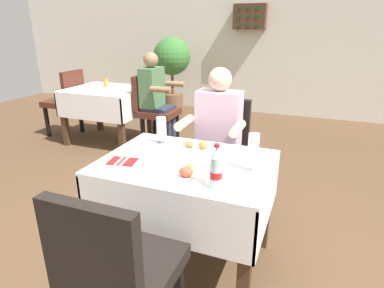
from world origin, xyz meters
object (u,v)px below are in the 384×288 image
Objects in this scene: background_chair_right at (153,107)px; background_patron at (156,96)px; plate_far_diner at (196,147)px; napkin_cutlery_set at (123,161)px; chair_far_diner_seat at (221,149)px; chair_near_camera_side at (118,269)px; plate_near_camera at (188,172)px; seated_diner_far at (216,135)px; beer_glass_middle at (161,130)px; background_chair_left at (66,99)px; wall_bottle_rack at (250,17)px; cola_bottle_primary at (216,169)px; beer_glass_left at (253,153)px; potted_plant_corner at (172,65)px; background_dining_table at (107,101)px; background_table_tumbler at (106,83)px; main_dining_table at (186,186)px.

background_patron is at bearing -0.00° from background_chair_right.
plate_far_diner is 1.21× the size of napkin_cutlery_set.
chair_far_diner_seat is 1.00× the size of chair_near_camera_side.
plate_near_camera is at bearing -76.65° from plate_far_diner.
beer_glass_middle is (-0.28, -0.45, 0.15)m from seated_diner_far.
background_chair_left is at bearing 155.20° from seated_diner_far.
seated_diner_far reaches higher than plate_far_diner.
wall_bottle_rack reaches higher than background_patron.
background_chair_left is at bearing 180.00° from background_patron.
cola_bottle_primary is 0.20× the size of background_patron.
beer_glass_left is at bearing -57.86° from seated_diner_far.
potted_plant_corner reaches higher than plate_far_diner.
potted_plant_corner is at bearing 120.77° from seated_diner_far.
background_chair_right is (-0.97, 1.69, -0.31)m from beer_glass_middle.
background_dining_table is 1.06× the size of background_chair_right.
napkin_cutlery_set is 1.78× the size of background_table_tumbler.
chair_near_camera_side is 4.93× the size of beer_glass_middle.
chair_near_camera_side is (0.00, -0.79, -0.02)m from main_dining_table.
napkin_cutlery_set is at bearing -168.15° from beer_glass_left.
plate_far_diner is at bearing -91.08° from chair_far_diner_seat.
cola_bottle_primary is at bearing -75.28° from chair_far_diner_seat.
wall_bottle_rack is at bearing 73.31° from background_patron.
cola_bottle_primary is (-0.14, -0.29, -0.01)m from beer_glass_left.
beer_glass_middle is 4.08m from wall_bottle_rack.
seated_diner_far is at bearing -33.64° from background_table_tumbler.
background_patron is at bearing -0.00° from background_dining_table.
cola_bottle_primary reaches higher than plate_far_diner.
background_chair_left reaches higher than plate_near_camera.
background_chair_left reaches higher than background_table_tumbler.
napkin_cutlery_set is at bearing -68.08° from background_patron.
background_dining_table is (-2.06, 2.11, -0.20)m from plate_near_camera.
background_table_tumbler is at bearing 171.51° from background_chair_right.
wall_bottle_rack is at bearing 100.15° from cola_bottle_primary.
background_chair_right is 0.16m from background_patron.
background_dining_table is at bearing -97.83° from potted_plant_corner.
plate_far_diner is at bearing 154.13° from beer_glass_left.
seated_diner_far reaches higher than background_table_tumbler.
beer_glass_left reaches higher than background_chair_left.
background_patron is at bearing 136.86° from chair_far_diner_seat.
background_patron is (-0.92, 1.69, -0.15)m from beer_glass_middle.
plate_near_camera is 4.54m from wall_bottle_rack.
beer_glass_left reaches higher than main_dining_table.
background_table_tumbler is (-1.77, 1.81, -0.05)m from beer_glass_middle.
plate_near_camera is 0.45m from napkin_cutlery_set.
background_chair_left is at bearing 157.22° from chair_far_diner_seat.
chair_far_diner_seat reaches higher than background_table_tumbler.
background_patron reaches higher than background_chair_right.
chair_far_diner_seat is at bearing -22.78° from background_chair_left.
background_chair_right is at bearing 114.80° from chair_near_camera_side.
wall_bottle_rack reaches higher than beer_glass_middle.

